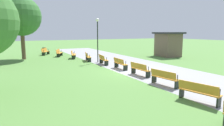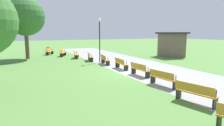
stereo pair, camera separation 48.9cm
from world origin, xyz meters
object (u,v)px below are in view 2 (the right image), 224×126
object	(u,v)px
bench_1	(62,52)
bench_6	(140,69)
bench_0	(49,51)
bench_4	(105,59)
tree_1	(25,17)
bench_3	(90,56)
bench_2	(76,54)
bench_5	(121,63)
kiosk	(171,44)
bench_8	(195,93)
lamp_post	(100,32)
bench_7	(163,78)
trash_bin	(48,50)

from	to	relation	value
bench_1	bench_6	world-z (taller)	same
bench_6	bench_0	bearing A→B (deg)	-169.00
bench_4	tree_1	world-z (taller)	tree_1
bench_0	bench_3	bearing A→B (deg)	52.44
bench_6	tree_1	size ratio (longest dim) A/B	0.26
bench_2	bench_6	xyz separation A→B (m)	(10.85, 1.57, 0.00)
bench_4	bench_1	bearing A→B (deg)	-155.19
bench_5	kiosk	distance (m)	10.53
bench_1	bench_4	bearing A→B (deg)	41.40
bench_8	kiosk	distance (m)	16.40
tree_1	bench_1	bearing A→B (deg)	100.76
bench_0	bench_1	xyz separation A→B (m)	(2.44, 1.27, 0.00)
bench_5	lamp_post	distance (m)	4.79
bench_2	bench_5	size ratio (longest dim) A/B	1.02
lamp_post	bench_7	bearing A→B (deg)	-0.28
bench_1	bench_8	distance (m)	18.94
bench_8	kiosk	bearing A→B (deg)	127.58
bench_6	bench_3	bearing A→B (deg)	-177.26
bench_6	bench_4	bearing A→B (deg)	179.99
bench_1	trash_bin	xyz separation A→B (m)	(-4.05, -1.19, -0.04)
bench_4	bench_8	world-z (taller)	same
tree_1	bench_8	bearing A→B (deg)	17.91
bench_6	trash_bin	world-z (taller)	bench_6
trash_bin	bench_3	bearing A→B (deg)	18.01
tree_1	kiosk	xyz separation A→B (m)	(5.30, 16.05, -3.13)
tree_1	bench_6	bearing A→B (deg)	27.71
bench_0	bench_4	size ratio (longest dim) A/B	0.97
lamp_post	kiosk	world-z (taller)	lamp_post
bench_6	lamp_post	bearing A→B (deg)	179.06
bench_0	bench_2	bearing A→B (deg)	55.20
bench_1	lamp_post	world-z (taller)	lamp_post
bench_0	bench_8	bearing A→B (deg)	38.67
bench_8	bench_7	bearing A→B (deg)	155.17
bench_5	trash_bin	size ratio (longest dim) A/B	2.05
bench_4	bench_5	bearing A→B (deg)	13.80
bench_2	kiosk	world-z (taller)	kiosk
tree_1	trash_bin	distance (m)	7.01
bench_2	lamp_post	xyz separation A→B (m)	(4.01, 1.36, 2.50)
bench_1	bench_8	world-z (taller)	same
bench_6	trash_bin	xyz separation A→B (m)	(-17.45, -3.80, -0.04)
bench_8	lamp_post	distance (m)	12.55
bench_2	tree_1	xyz separation A→B (m)	(-1.79, -5.06, 4.18)
bench_5	trash_bin	world-z (taller)	bench_5
bench_2	bench_6	size ratio (longest dim) A/B	1.02
bench_2	bench_3	size ratio (longest dim) A/B	1.00
bench_1	tree_1	world-z (taller)	tree_1
lamp_post	kiosk	distance (m)	9.76
bench_8	lamp_post	size ratio (longest dim) A/B	0.42
bench_5	trash_bin	xyz separation A→B (m)	(-14.69, -3.80, -0.04)
bench_3	bench_5	world-z (taller)	same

